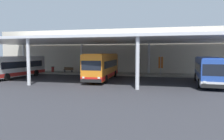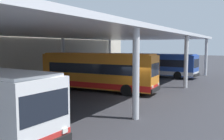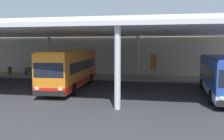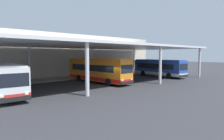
% 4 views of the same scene
% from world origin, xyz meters
% --- Properties ---
extents(ground_plane, '(200.00, 200.00, 0.00)m').
position_xyz_m(ground_plane, '(0.00, 0.00, 0.00)').
color(ground_plane, '#333338').
extents(platform_kerb, '(42.00, 4.50, 0.18)m').
position_xyz_m(platform_kerb, '(0.00, 11.75, 0.09)').
color(platform_kerb, gray).
rests_on(platform_kerb, ground).
extents(station_building_facade, '(48.00, 1.60, 8.04)m').
position_xyz_m(station_building_facade, '(0.00, 15.00, 4.02)').
color(station_building_facade, beige).
rests_on(station_building_facade, ground).
extents(canopy_shelter, '(40.00, 17.00, 5.55)m').
position_xyz_m(canopy_shelter, '(0.00, 5.50, 5.31)').
color(canopy_shelter, silver).
rests_on(canopy_shelter, ground).
extents(bus_second_bay, '(3.19, 11.46, 3.57)m').
position_xyz_m(bus_second_bay, '(0.50, 4.41, 1.84)').
color(bus_second_bay, orange).
rests_on(bus_second_bay, ground).
extents(bus_middle_bay, '(3.33, 10.69, 3.17)m').
position_xyz_m(bus_middle_bay, '(13.81, 3.03, 1.66)').
color(bus_middle_bay, '#284CA8').
rests_on(bus_middle_bay, ground).
extents(banner_sign, '(0.70, 0.12, 3.20)m').
position_xyz_m(banner_sign, '(8.21, 10.94, 1.98)').
color(banner_sign, '#B2B2B7').
rests_on(banner_sign, platform_kerb).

